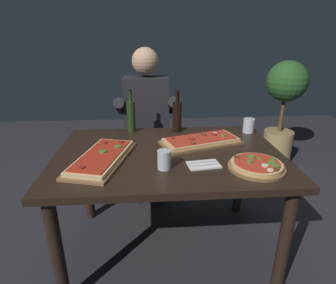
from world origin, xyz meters
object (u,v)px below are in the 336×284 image
at_px(pizza_rectangular_left, 102,158).
at_px(tumbler_near_camera, 249,126).
at_px(dining_table, 169,166).
at_px(potted_plant_corner, 284,104).
at_px(wine_bottle_dark, 131,116).
at_px(pizza_round_far, 257,165).
at_px(seated_diner, 147,119).
at_px(diner_chair, 148,141).
at_px(pizza_rectangular_front, 201,141).
at_px(tumbler_far_side, 164,161).
at_px(oil_bottle_amber, 177,116).

xyz_separation_m(pizza_rectangular_left, tumbler_near_camera, (1.02, 0.43, 0.03)).
distance_m(dining_table, pizza_rectangular_left, 0.42).
bearing_deg(potted_plant_corner, wine_bottle_dark, -150.49).
bearing_deg(pizza_round_far, seated_diner, 121.14).
relative_size(diner_chair, seated_diner, 0.65).
xyz_separation_m(dining_table, wine_bottle_dark, (-0.25, 0.42, 0.22)).
distance_m(pizza_rectangular_front, diner_chair, 0.85).
relative_size(tumbler_far_side, diner_chair, 0.12).
height_order(dining_table, seated_diner, seated_diner).
relative_size(pizza_rectangular_front, oil_bottle_amber, 1.83).
bearing_deg(oil_bottle_amber, potted_plant_corner, 36.29).
height_order(tumbler_near_camera, tumbler_far_side, tumbler_far_side).
bearing_deg(seated_diner, tumbler_far_side, -84.32).
height_order(dining_table, tumbler_near_camera, tumbler_near_camera).
relative_size(dining_table, pizza_round_far, 4.52).
bearing_deg(tumbler_far_side, pizza_round_far, -4.59).
bearing_deg(dining_table, wine_bottle_dark, 120.68).
height_order(pizza_round_far, seated_diner, seated_diner).
distance_m(pizza_rectangular_left, seated_diner, 0.87).
xyz_separation_m(pizza_round_far, potted_plant_corner, (0.92, 1.60, -0.06)).
height_order(seated_diner, potted_plant_corner, seated_diner).
bearing_deg(oil_bottle_amber, diner_chair, 116.31).
distance_m(pizza_rectangular_front, tumbler_far_side, 0.44).
height_order(diner_chair, seated_diner, seated_diner).
bearing_deg(tumbler_near_camera, pizza_rectangular_front, -152.86).
distance_m(wine_bottle_dark, tumbler_near_camera, 0.88).
bearing_deg(dining_table, oil_bottle_amber, 76.71).
relative_size(pizza_round_far, tumbler_near_camera, 2.99).
relative_size(pizza_rectangular_front, potted_plant_corner, 0.49).
distance_m(dining_table, pizza_rectangular_front, 0.29).
distance_m(pizza_round_far, tumbler_far_side, 0.51).
bearing_deg(pizza_rectangular_left, pizza_rectangular_front, 19.88).
relative_size(pizza_rectangular_front, seated_diner, 0.43).
distance_m(diner_chair, potted_plant_corner, 1.61).
distance_m(tumbler_far_side, seated_diner, 0.96).
bearing_deg(pizza_rectangular_front, tumbler_far_side, -127.48).
height_order(wine_bottle_dark, tumbler_near_camera, wine_bottle_dark).
xyz_separation_m(wine_bottle_dark, potted_plant_corner, (1.63, 0.92, -0.16)).
bearing_deg(wine_bottle_dark, potted_plant_corner, 29.51).
bearing_deg(dining_table, tumbler_near_camera, 28.27).
height_order(tumbler_near_camera, diner_chair, diner_chair).
height_order(pizza_rectangular_front, wine_bottle_dark, wine_bottle_dark).
xyz_separation_m(tumbler_far_side, diner_chair, (-0.09, 1.07, -0.30)).
xyz_separation_m(tumbler_far_side, seated_diner, (-0.09, 0.95, -0.04)).
bearing_deg(diner_chair, oil_bottle_amber, -63.69).
relative_size(dining_table, diner_chair, 1.61).
height_order(pizza_rectangular_front, pizza_round_far, same).
bearing_deg(pizza_rectangular_left, diner_chair, 74.58).
bearing_deg(diner_chair, pizza_rectangular_front, -63.37).
bearing_deg(tumbler_near_camera, pizza_rectangular_left, -157.20).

